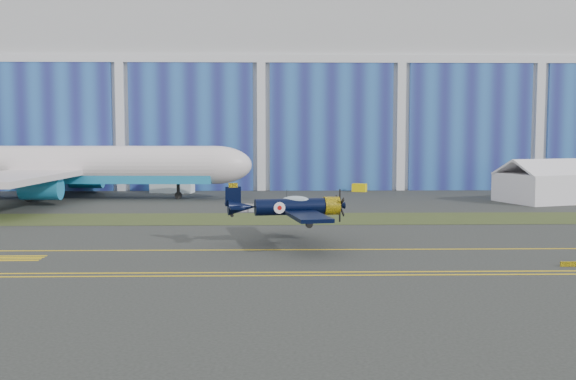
{
  "coord_description": "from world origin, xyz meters",
  "views": [
    {
      "loc": [
        1.77,
        -56.87,
        9.11
      ],
      "look_at": [
        3.22,
        6.73,
        3.69
      ],
      "focal_mm": 42.0,
      "sensor_mm": 36.0,
      "label": 1
    }
  ],
  "objects_px": {
    "shipping_container": "(172,184)",
    "warbird": "(290,207)",
    "jetliner": "(58,123)",
    "tent": "(551,180)",
    "tug": "(359,188)"
  },
  "relations": [
    {
      "from": "tug",
      "to": "warbird",
      "type": "bearing_deg",
      "value": -82.37
    },
    {
      "from": "shipping_container",
      "to": "warbird",
      "type": "bearing_deg",
      "value": -62.6
    },
    {
      "from": "jetliner",
      "to": "tent",
      "type": "relative_size",
      "value": 4.24
    },
    {
      "from": "warbird",
      "to": "tent",
      "type": "relative_size",
      "value": 1.04
    },
    {
      "from": "warbird",
      "to": "shipping_container",
      "type": "xyz_separation_m",
      "value": [
        -16.76,
        47.92,
        -1.7
      ]
    },
    {
      "from": "jetliner",
      "to": "shipping_container",
      "type": "bearing_deg",
      "value": 34.91
    },
    {
      "from": "jetliner",
      "to": "shipping_container",
      "type": "height_order",
      "value": "jetliner"
    },
    {
      "from": "tent",
      "to": "tug",
      "type": "xyz_separation_m",
      "value": [
        -23.17,
        16.08,
        -2.24
      ]
    },
    {
      "from": "warbird",
      "to": "jetliner",
      "type": "bearing_deg",
      "value": 118.23
    },
    {
      "from": "shipping_container",
      "to": "tug",
      "type": "relative_size",
      "value": 3.01
    },
    {
      "from": "warbird",
      "to": "jetliner",
      "type": "xyz_separation_m",
      "value": [
        -30.95,
        38.85,
        7.3
      ]
    },
    {
      "from": "shipping_container",
      "to": "tug",
      "type": "xyz_separation_m",
      "value": [
        28.75,
        1.09,
        -0.77
      ]
    },
    {
      "from": "tent",
      "to": "jetliner",
      "type": "bearing_deg",
      "value": 156.33
    },
    {
      "from": "warbird",
      "to": "tent",
      "type": "bearing_deg",
      "value": 32.81
    },
    {
      "from": "jetliner",
      "to": "tug",
      "type": "distance_m",
      "value": 45.19
    }
  ]
}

